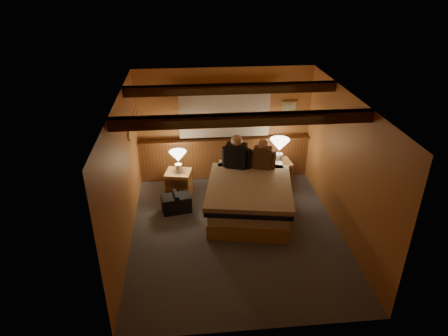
{
  "coord_description": "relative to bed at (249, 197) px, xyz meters",
  "views": [
    {
      "loc": [
        -0.76,
        -5.65,
        4.2
      ],
      "look_at": [
        -0.17,
        0.4,
        1.07
      ],
      "focal_mm": 32.0,
      "sensor_mm": 36.0,
      "label": 1
    }
  ],
  "objects": [
    {
      "name": "lamp_right",
      "position": [
        0.74,
        0.93,
        0.58
      ],
      "size": [
        0.39,
        0.39,
        0.52
      ],
      "color": "white",
      "rests_on": "nightstand_right"
    },
    {
      "name": "nightstand_left",
      "position": [
        -1.31,
        0.77,
        -0.07
      ],
      "size": [
        0.56,
        0.53,
        0.53
      ],
      "rotation": [
        0.0,
        0.0,
        -0.21
      ],
      "color": "#B4884C",
      "rests_on": "floor"
    },
    {
      "name": "duffel_bag",
      "position": [
        -1.36,
        0.19,
        -0.17
      ],
      "size": [
        0.59,
        0.42,
        0.39
      ],
      "rotation": [
        0.0,
        0.0,
        0.19
      ],
      "color": "black",
      "rests_on": "floor"
    },
    {
      "name": "person_right",
      "position": [
        0.33,
        0.55,
        0.56
      ],
      "size": [
        0.49,
        0.29,
        0.62
      ],
      "rotation": [
        0.0,
        0.0,
        -0.29
      ],
      "color": "#4B351E",
      "rests_on": "bed"
    },
    {
      "name": "ceiling",
      "position": [
        -0.32,
        -0.6,
        2.06
      ],
      "size": [
        4.2,
        4.2,
        0.0
      ],
      "primitive_type": "plane",
      "rotation": [
        3.14,
        0.0,
        0.0
      ],
      "color": "tan",
      "rests_on": "wall_back"
    },
    {
      "name": "curtain_window",
      "position": [
        -0.32,
        1.43,
        1.18
      ],
      "size": [
        2.18,
        0.09,
        1.11
      ],
      "color": "#442A11",
      "rests_on": "wall_back"
    },
    {
      "name": "bed",
      "position": [
        0.0,
        0.0,
        0.0
      ],
      "size": [
        1.77,
        2.13,
        0.65
      ],
      "rotation": [
        0.0,
        0.0,
        -0.17
      ],
      "color": "#B4884C",
      "rests_on": "floor"
    },
    {
      "name": "lamp_left",
      "position": [
        -1.29,
        0.77,
        0.5
      ],
      "size": [
        0.33,
        0.33,
        0.44
      ],
      "color": "white",
      "rests_on": "nightstand_left"
    },
    {
      "name": "person_left",
      "position": [
        -0.17,
        0.63,
        0.59
      ],
      "size": [
        0.55,
        0.33,
        0.7
      ],
      "rotation": [
        0.0,
        0.0,
        -0.31
      ],
      "color": "black",
      "rests_on": "bed"
    },
    {
      "name": "wall_left",
      "position": [
        -2.12,
        -0.6,
        0.86
      ],
      "size": [
        0.0,
        4.2,
        4.2
      ],
      "primitive_type": "plane",
      "rotation": [
        1.57,
        0.0,
        1.57
      ],
      "color": "#AF6F3F",
      "rests_on": "floor"
    },
    {
      "name": "wall_back",
      "position": [
        -0.32,
        1.5,
        0.86
      ],
      "size": [
        3.6,
        0.0,
        3.6
      ],
      "primitive_type": "plane",
      "rotation": [
        1.57,
        0.0,
        0.0
      ],
      "color": "#AF6F3F",
      "rests_on": "floor"
    },
    {
      "name": "wainscot",
      "position": [
        -0.32,
        1.43,
        0.15
      ],
      "size": [
        3.6,
        0.23,
        0.94
      ],
      "color": "brown",
      "rests_on": "wall_back"
    },
    {
      "name": "wall_right",
      "position": [
        1.48,
        -0.6,
        0.86
      ],
      "size": [
        0.0,
        4.2,
        4.2
      ],
      "primitive_type": "plane",
      "rotation": [
        1.57,
        0.0,
        -1.57
      ],
      "color": "#AF6F3F",
      "rests_on": "floor"
    },
    {
      "name": "coat_rail",
      "position": [
        -2.04,
        0.98,
        1.33
      ],
      "size": [
        0.05,
        0.55,
        0.24
      ],
      "color": "white",
      "rests_on": "wall_left"
    },
    {
      "name": "floor",
      "position": [
        -0.32,
        -0.6,
        -0.34
      ],
      "size": [
        4.2,
        4.2,
        0.0
      ],
      "primitive_type": "plane",
      "color": "#474D55",
      "rests_on": "ground"
    },
    {
      "name": "framed_print",
      "position": [
        1.03,
        1.48,
        1.21
      ],
      "size": [
        0.3,
        0.04,
        0.25
      ],
      "color": "tan",
      "rests_on": "wall_back"
    },
    {
      "name": "ceiling_beams",
      "position": [
        -0.32,
        -0.45,
        1.97
      ],
      "size": [
        3.6,
        1.65,
        0.16
      ],
      "color": "#442A11",
      "rests_on": "ceiling"
    },
    {
      "name": "nightstand_right",
      "position": [
        0.75,
        0.97,
        -0.06
      ],
      "size": [
        0.55,
        0.51,
        0.56
      ],
      "rotation": [
        0.0,
        0.0,
        0.11
      ],
      "color": "#B4884C",
      "rests_on": "floor"
    },
    {
      "name": "wall_front",
      "position": [
        -0.32,
        -2.7,
        0.86
      ],
      "size": [
        3.6,
        0.0,
        3.6
      ],
      "primitive_type": "plane",
      "rotation": [
        -1.57,
        0.0,
        0.0
      ],
      "color": "#AF6F3F",
      "rests_on": "floor"
    }
  ]
}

